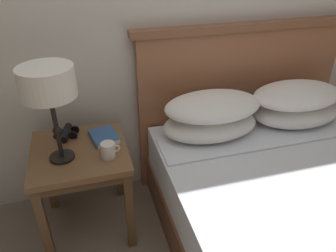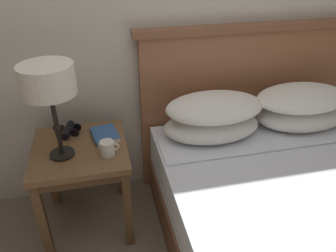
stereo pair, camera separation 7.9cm
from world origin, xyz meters
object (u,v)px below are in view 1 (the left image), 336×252
object	(u,v)px
nightstand	(81,162)
book_on_nightstand	(104,136)
table_lamp	(48,85)
binoculars_pair	(66,133)
bed	(302,214)
coffee_mug	(108,150)

from	to	relation	value
nightstand	book_on_nightstand	world-z (taller)	book_on_nightstand
nightstand	table_lamp	bearing A→B (deg)	-147.40
nightstand	binoculars_pair	bearing A→B (deg)	110.68
nightstand	binoculars_pair	distance (m)	0.20
nightstand	book_on_nightstand	size ratio (longest dim) A/B	2.80
nightstand	binoculars_pair	world-z (taller)	binoculars_pair
bed	book_on_nightstand	bearing A→B (deg)	147.33
book_on_nightstand	coffee_mug	bearing A→B (deg)	-87.69
table_lamp	coffee_mug	xyz separation A→B (m)	(0.24, -0.06, -0.37)
bed	coffee_mug	world-z (taller)	bed
binoculars_pair	coffee_mug	xyz separation A→B (m)	(0.21, -0.27, 0.02)
coffee_mug	table_lamp	bearing A→B (deg)	166.79
nightstand	book_on_nightstand	distance (m)	0.19
coffee_mug	nightstand	bearing A→B (deg)	143.83
table_lamp	binoculars_pair	size ratio (longest dim) A/B	3.08
nightstand	bed	xyz separation A→B (m)	(1.10, -0.54, -0.18)
book_on_nightstand	coffee_mug	distance (m)	0.19
nightstand	bed	world-z (taller)	bed
bed	table_lamp	xyz separation A→B (m)	(-1.19, 0.48, 0.68)
binoculars_pair	table_lamp	bearing A→B (deg)	-96.72
binoculars_pair	book_on_nightstand	bearing A→B (deg)	-22.78
table_lamp	coffee_mug	world-z (taller)	table_lamp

